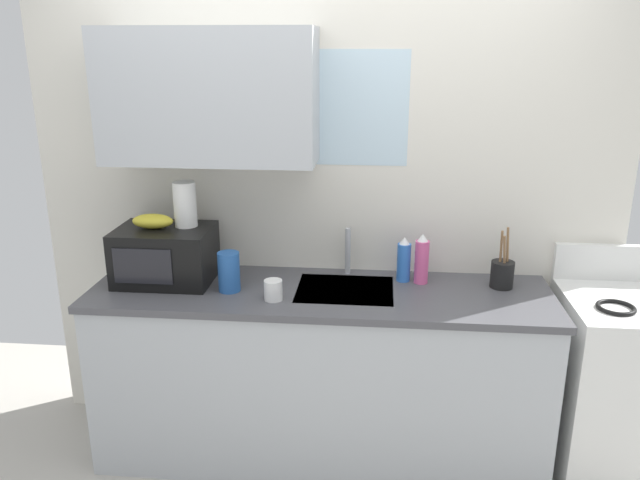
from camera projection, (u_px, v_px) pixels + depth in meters
name	position (u px, v px, depth m)	size (l,w,h in m)	color
kitchen_wall_assembly	(304.00, 180.00, 3.15)	(2.98, 0.42, 2.50)	silver
counter_unit	(320.00, 372.00, 3.13)	(2.21, 0.63, 0.90)	#B2B7BC
sink_faucet	(348.00, 251.00, 3.17)	(0.03, 0.03, 0.24)	#B2B5BA
stove_range	(621.00, 386.00, 3.00)	(0.60, 0.60, 1.08)	white
microwave	(165.00, 255.00, 3.07)	(0.46, 0.35, 0.27)	black
banana_bunch	(153.00, 221.00, 3.02)	(0.20, 0.11, 0.07)	gold
paper_towel_roll	(185.00, 204.00, 3.04)	(0.11, 0.11, 0.22)	white
dish_soap_bottle_blue	(404.00, 260.00, 3.08)	(0.07, 0.07, 0.23)	blue
dish_soap_bottle_pink	(422.00, 260.00, 3.05)	(0.07, 0.07, 0.25)	#E55999
cereal_canister	(229.00, 272.00, 2.96)	(0.10, 0.10, 0.19)	#2659A5
mug_white	(273.00, 290.00, 2.86)	(0.08, 0.08, 0.10)	white
utensil_crock	(502.00, 273.00, 3.01)	(0.11, 0.11, 0.30)	black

